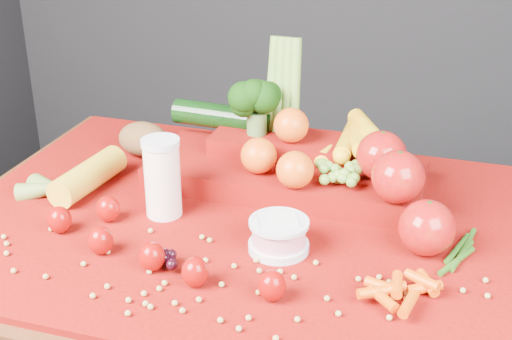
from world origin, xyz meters
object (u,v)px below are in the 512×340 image
(milk_glass, at_px, (162,175))
(yogurt_bowl, at_px, (279,234))
(table, at_px, (253,271))
(produce_mound, at_px, (306,160))

(milk_glass, distance_m, yogurt_bowl, 0.24)
(table, height_order, produce_mound, produce_mound)
(milk_glass, relative_size, yogurt_bowl, 1.45)
(produce_mound, bearing_deg, yogurt_bowl, -86.66)
(yogurt_bowl, xyz_separation_m, produce_mound, (-0.01, 0.23, 0.03))
(table, xyz_separation_m, milk_glass, (-0.16, -0.03, 0.18))
(table, distance_m, yogurt_bowl, 0.18)
(yogurt_bowl, relative_size, produce_mound, 0.17)
(table, xyz_separation_m, produce_mound, (0.06, 0.15, 0.17))
(yogurt_bowl, bearing_deg, produce_mound, 93.34)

